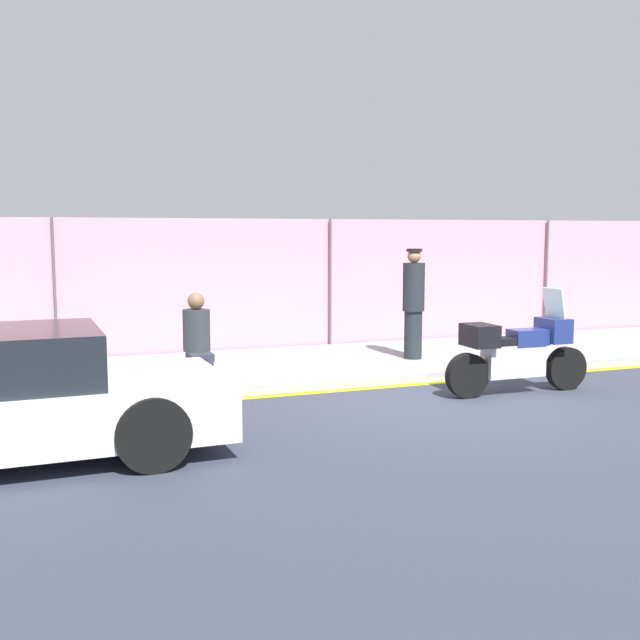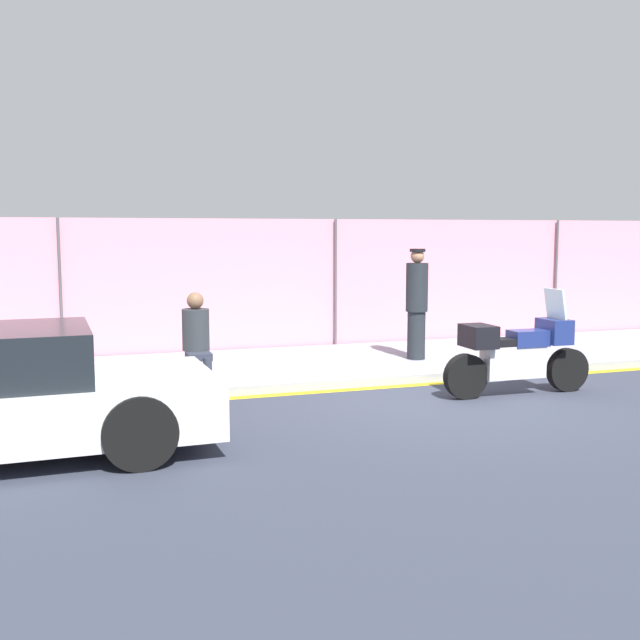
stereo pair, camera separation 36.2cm
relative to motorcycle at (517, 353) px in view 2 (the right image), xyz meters
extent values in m
plane|color=#333847|center=(-1.06, -0.03, -0.58)|extent=(120.00, 120.00, 0.00)
cube|color=#8E93A3|center=(-1.06, 2.75, -0.52)|extent=(35.90, 3.24, 0.13)
cube|color=gold|center=(-1.06, 1.04, -0.58)|extent=(35.90, 0.18, 0.01)
cube|color=pink|center=(-1.06, 4.46, 0.65)|extent=(34.10, 0.08, 2.46)
cylinder|color=#4C4C51|center=(-5.89, 4.36, 0.65)|extent=(0.05, 0.05, 2.46)
cylinder|color=#4C4C51|center=(-1.06, 4.36, 0.65)|extent=(0.05, 0.05, 2.46)
cylinder|color=#4C4C51|center=(3.77, 4.36, 0.65)|extent=(0.05, 0.05, 2.46)
cylinder|color=black|center=(0.82, -0.01, -0.28)|extent=(0.61, 0.15, 0.61)
cylinder|color=black|center=(-0.78, 0.01, -0.28)|extent=(0.61, 0.15, 0.61)
cube|color=silver|center=(-0.06, 0.00, -0.12)|extent=(0.88, 0.29, 0.45)
cube|color=navy|center=(0.17, 0.00, 0.20)|extent=(0.52, 0.32, 0.22)
cube|color=black|center=(-0.15, 0.00, 0.16)|extent=(0.60, 0.29, 0.10)
cube|color=navy|center=(0.58, -0.01, 0.28)|extent=(0.33, 0.48, 0.34)
cube|color=silver|center=(0.58, -0.01, 0.66)|extent=(0.11, 0.42, 0.42)
cube|color=black|center=(-0.60, 0.01, 0.26)|extent=(0.37, 0.51, 0.30)
cylinder|color=#1E2328|center=(-0.34, 2.42, -0.06)|extent=(0.30, 0.30, 0.79)
cylinder|color=#1E2328|center=(-0.34, 2.42, 0.74)|extent=(0.36, 0.36, 0.79)
sphere|color=#A37556|center=(-0.34, 2.42, 1.25)|extent=(0.22, 0.22, 0.22)
cylinder|color=black|center=(-0.34, 2.42, 1.34)|extent=(0.26, 0.26, 0.05)
cylinder|color=#2D3342|center=(-4.19, 1.24, -0.25)|extent=(0.12, 0.12, 0.41)
cylinder|color=#2D3342|center=(-4.02, 1.24, -0.25)|extent=(0.12, 0.12, 0.41)
cube|color=#2D3342|center=(-4.11, 1.44, -0.05)|extent=(0.32, 0.41, 0.10)
cylinder|color=#2D3338|center=(-4.11, 1.65, 0.29)|extent=(0.38, 0.38, 0.58)
sphere|color=brown|center=(-4.11, 1.65, 0.69)|extent=(0.23, 0.23, 0.23)
cylinder|color=black|center=(-5.23, 0.02, -0.23)|extent=(0.72, 0.24, 0.71)
cylinder|color=black|center=(-5.18, -1.67, -0.23)|extent=(0.72, 0.24, 0.71)
camera|label=1|loc=(-6.10, -8.56, 1.64)|focal=42.00mm
camera|label=2|loc=(-5.76, -8.68, 1.64)|focal=42.00mm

